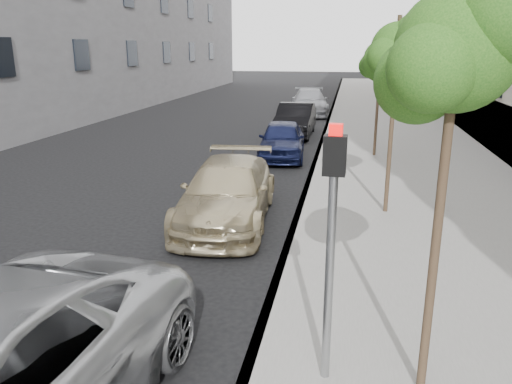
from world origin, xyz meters
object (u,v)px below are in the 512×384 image
(suv, at_px, (227,192))
(sedan_blue, at_px, (282,140))
(sedan_black, at_px, (295,120))
(tree_mid, at_px, (399,49))
(tree_near, at_px, (460,51))
(signal_pole, at_px, (332,227))
(sedan_rear, at_px, (310,102))
(tree_far, at_px, (381,57))

(suv, bearing_deg, sedan_blue, 83.35)
(sedan_blue, relative_size, sedan_black, 0.90)
(tree_mid, bearing_deg, suv, -165.02)
(tree_mid, bearing_deg, tree_near, -90.00)
(sedan_blue, xyz_separation_m, sedan_black, (-0.03, 4.76, 0.05))
(suv, relative_size, sedan_black, 1.09)
(tree_mid, bearing_deg, sedan_blue, 118.81)
(suv, bearing_deg, signal_pole, -69.48)
(signal_pole, distance_m, sedan_blue, 12.80)
(suv, bearing_deg, sedan_rear, 84.97)
(tree_mid, bearing_deg, signal_pole, -99.75)
(tree_far, xyz_separation_m, sedan_black, (-3.36, 4.31, -2.82))
(signal_pole, distance_m, sedan_black, 17.48)
(sedan_black, height_order, sedan_rear, sedan_rear)
(suv, distance_m, sedan_blue, 7.03)
(tree_near, relative_size, tree_mid, 1.00)
(tree_far, height_order, sedan_rear, tree_far)
(signal_pole, bearing_deg, sedan_blue, 102.35)
(tree_near, distance_m, signal_pole, 2.14)
(tree_far, xyz_separation_m, suv, (-3.64, -7.47, -2.85))
(tree_mid, height_order, signal_pole, tree_mid)
(tree_mid, height_order, sedan_blue, tree_mid)
(sedan_black, bearing_deg, sedan_rear, 90.34)
(signal_pole, height_order, sedan_blue, signal_pole)
(sedan_blue, height_order, sedan_black, sedan_black)
(tree_near, bearing_deg, tree_far, 90.00)
(tree_mid, bearing_deg, sedan_rear, 100.31)
(signal_pole, bearing_deg, sedan_black, 99.73)
(tree_mid, xyz_separation_m, sedan_blue, (-3.33, 6.05, -3.17))
(sedan_rear, bearing_deg, tree_near, -88.46)
(sedan_rear, bearing_deg, tree_mid, -85.80)
(suv, distance_m, sedan_black, 11.78)
(tree_far, relative_size, signal_pole, 1.39)
(tree_near, distance_m, tree_mid, 6.50)
(signal_pole, distance_m, suv, 6.21)
(tree_near, height_order, suv, tree_near)
(tree_mid, distance_m, signal_pole, 6.83)
(signal_pole, xyz_separation_m, sedan_blue, (-2.21, 12.53, -1.35))
(suv, height_order, sedan_blue, suv)
(tree_near, bearing_deg, tree_mid, 90.00)
(tree_far, bearing_deg, sedan_black, 127.94)
(tree_mid, bearing_deg, sedan_black, 107.26)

